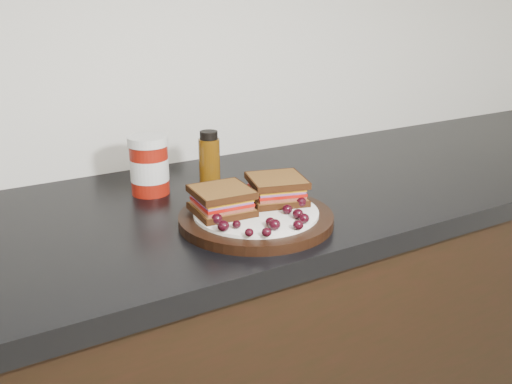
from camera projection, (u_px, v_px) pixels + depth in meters
countertop at (158, 224)px, 1.08m from camera, size 3.98×0.60×0.04m
plate at (256, 219)px, 1.03m from camera, size 0.28×0.28×0.02m
sandwich_left at (222, 201)px, 1.01m from camera, size 0.11×0.11×0.05m
sandwich_right at (277, 189)px, 1.07m from camera, size 0.12×0.12×0.05m
grape_0 at (223, 226)px, 0.94m from camera, size 0.02×0.02×0.02m
grape_1 at (237, 224)px, 0.95m from camera, size 0.01×0.01×0.01m
grape_2 at (249, 232)px, 0.92m from camera, size 0.01×0.01×0.01m
grape_3 at (267, 232)px, 0.92m from camera, size 0.02×0.02×0.02m
grape_4 at (275, 224)px, 0.94m from camera, size 0.02×0.02×0.02m
grape_5 at (270, 222)px, 0.96m from camera, size 0.02×0.02×0.02m
grape_6 at (298, 225)px, 0.94m from camera, size 0.02×0.02×0.02m
grape_7 at (304, 218)px, 0.97m from camera, size 0.02×0.02×0.02m
grape_8 at (298, 214)px, 0.99m from camera, size 0.02×0.02×0.02m
grape_9 at (287, 209)px, 1.01m from camera, size 0.02×0.02×0.02m
grape_10 at (301, 202)px, 1.04m from camera, size 0.02×0.02×0.02m
grape_11 at (297, 201)px, 1.05m from camera, size 0.02×0.02×0.02m
grape_12 at (299, 200)px, 1.06m from camera, size 0.02×0.02×0.02m
grape_13 at (282, 192)px, 1.10m from camera, size 0.02×0.02×0.02m
grape_14 at (268, 193)px, 1.10m from camera, size 0.02×0.02×0.02m
grape_15 at (225, 203)px, 1.03m from camera, size 0.02×0.02×0.02m
grape_16 at (211, 205)px, 1.03m from camera, size 0.02×0.02×0.02m
grape_17 at (214, 209)px, 1.01m from camera, size 0.02×0.02×0.02m
grape_18 at (210, 217)px, 0.98m from camera, size 0.02×0.02×0.02m
grape_19 at (217, 219)px, 0.97m from camera, size 0.02×0.02×0.02m
grape_20 at (228, 209)px, 1.01m from camera, size 0.02×0.02×0.02m
grape_21 at (228, 209)px, 1.01m from camera, size 0.02×0.02×0.02m
grape_22 at (225, 215)px, 0.98m from camera, size 0.02×0.02×0.02m
condiment_jar at (149, 165)px, 1.17m from camera, size 0.10×0.10×0.12m
oil_bottle at (209, 160)px, 1.20m from camera, size 0.06×0.06×0.12m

